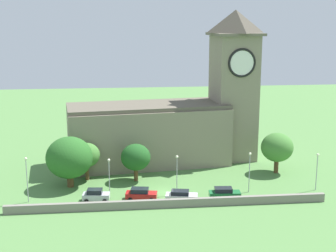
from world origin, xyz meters
name	(u,v)px	position (x,y,z in m)	size (l,w,h in m)	color
ground_plane	(157,165)	(0.00, 15.00, 0.00)	(200.00, 200.00, 0.00)	#517F42
church	(176,118)	(3.85, 16.90, 8.52)	(36.70, 14.28, 28.42)	gray
quay_barrier	(169,203)	(0.00, -5.86, 0.63)	(47.10, 0.70, 1.27)	gray
car_silver	(96,195)	(-10.69, -2.15, 0.95)	(4.19, 2.46, 1.89)	silver
car_red	(141,194)	(-3.87, -2.33, 0.93)	(4.97, 2.86, 1.83)	red
car_white	(181,196)	(2.14, -3.47, 0.84)	(5.05, 2.91, 1.65)	silver
car_green	(224,193)	(8.82, -3.31, 0.91)	(4.88, 2.41, 1.79)	#1E6B38
streetlamp_west_end	(27,172)	(-20.78, -1.52, 4.69)	(0.44, 0.44, 7.02)	#9EA0A5
streetlamp_west_mid	(109,171)	(-8.63, -0.24, 4.12)	(0.44, 0.44, 6.04)	#9EA0A5
streetlamp_central	(177,168)	(1.85, -0.51, 4.28)	(0.44, 0.44, 6.31)	#9EA0A5
streetlamp_east_mid	(250,165)	(13.33, -0.81, 4.40)	(0.44, 0.44, 6.52)	#9EA0A5
streetlamp_east_end	(317,165)	(24.27, -1.06, 4.15)	(0.44, 0.44, 6.10)	#9EA0A5
tree_riverside_west	(69,158)	(-15.06, 4.73, 4.94)	(7.55, 7.55, 8.36)	brown
tree_churchyard	(136,157)	(-4.25, 6.54, 4.13)	(4.99, 4.99, 6.40)	brown
tree_by_tower	(86,155)	(-12.51, 7.88, 4.38)	(4.56, 4.56, 6.47)	brown
tree_riverside_east	(277,147)	(20.78, 8.28, 4.63)	(5.68, 5.68, 7.22)	brown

